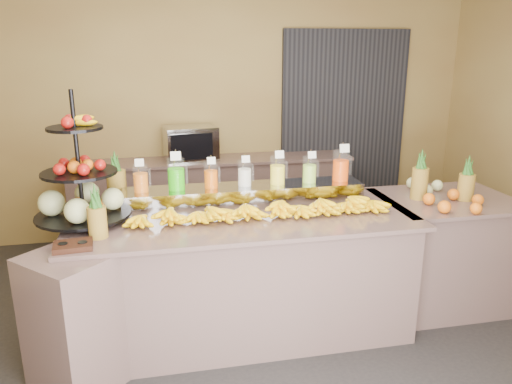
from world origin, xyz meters
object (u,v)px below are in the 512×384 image
object	(u,v)px
fruit_stand	(88,190)
condiment_caddy	(73,246)
pitcher_tray	(245,195)
banana_heap	(262,208)
oven_warmer	(191,143)
right_fruit_pile	(447,193)

from	to	relation	value
fruit_stand	condiment_caddy	xyz separation A→B (m)	(-0.05, -0.49, -0.22)
pitcher_tray	condiment_caddy	bearing A→B (deg)	-151.27
banana_heap	condiment_caddy	xyz separation A→B (m)	(-1.26, -0.34, -0.05)
banana_heap	oven_warmer	distance (m)	2.02
banana_heap	pitcher_tray	bearing A→B (deg)	102.74
banana_heap	oven_warmer	bearing A→B (deg)	100.05
pitcher_tray	banana_heap	bearing A→B (deg)	-77.26
right_fruit_pile	oven_warmer	xyz separation A→B (m)	(-1.83, 1.97, 0.10)
pitcher_tray	oven_warmer	world-z (taller)	oven_warmer
banana_heap	fruit_stand	xyz separation A→B (m)	(-1.21, 0.15, 0.17)
pitcher_tray	fruit_stand	size ratio (longest dim) A/B	2.02
fruit_stand	banana_heap	bearing A→B (deg)	-0.06
pitcher_tray	fruit_stand	xyz separation A→B (m)	(-1.14, -0.16, 0.16)
fruit_stand	oven_warmer	world-z (taller)	fruit_stand
pitcher_tray	condiment_caddy	size ratio (longest dim) A/B	8.07
banana_heap	fruit_stand	size ratio (longest dim) A/B	2.07
banana_heap	condiment_caddy	size ratio (longest dim) A/B	8.30
pitcher_tray	right_fruit_pile	size ratio (longest dim) A/B	3.84
fruit_stand	right_fruit_pile	distance (m)	2.70
fruit_stand	right_fruit_pile	bearing A→B (deg)	4.07
pitcher_tray	banana_heap	world-z (taller)	banana_heap
condiment_caddy	right_fruit_pile	size ratio (longest dim) A/B	0.48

